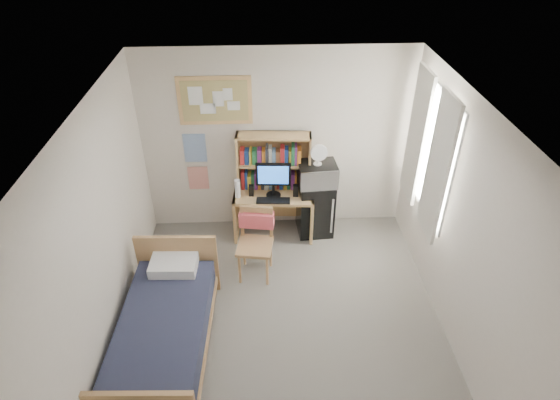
{
  "coord_description": "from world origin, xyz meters",
  "views": [
    {
      "loc": [
        -0.22,
        -3.56,
        4.18
      ],
      "look_at": [
        0.0,
        1.2,
        0.97
      ],
      "focal_mm": 30.0,
      "sensor_mm": 36.0,
      "label": 1
    }
  ],
  "objects_px": {
    "bulletin_board": "(215,101)",
    "bed": "(165,335)",
    "monitor": "(273,180)",
    "speaker_right": "(296,191)",
    "speaker_left": "(251,190)",
    "mini_fridge": "(315,207)",
    "microwave": "(317,174)",
    "desk": "(274,213)",
    "desk_chair": "(255,246)",
    "desk_fan": "(318,155)"
  },
  "relations": [
    {
      "from": "desk_fan",
      "to": "microwave",
      "type": "bearing_deg",
      "value": 0.0
    },
    {
      "from": "bulletin_board",
      "to": "bed",
      "type": "xyz_separation_m",
      "value": [
        -0.5,
        -2.3,
        -1.67
      ]
    },
    {
      "from": "speaker_left",
      "to": "microwave",
      "type": "distance_m",
      "value": 0.92
    },
    {
      "from": "desk",
      "to": "monitor",
      "type": "xyz_separation_m",
      "value": [
        -0.0,
        -0.06,
        0.59
      ]
    },
    {
      "from": "monitor",
      "to": "speaker_left",
      "type": "bearing_deg",
      "value": -180.0
    },
    {
      "from": "desk",
      "to": "desk_chair",
      "type": "distance_m",
      "value": 0.91
    },
    {
      "from": "desk_chair",
      "to": "speaker_left",
      "type": "xyz_separation_m",
      "value": [
        -0.04,
        0.82,
        0.29
      ]
    },
    {
      "from": "bulletin_board",
      "to": "desk_chair",
      "type": "bearing_deg",
      "value": -68.08
    },
    {
      "from": "desk",
      "to": "desk_chair",
      "type": "bearing_deg",
      "value": -103.46
    },
    {
      "from": "bed",
      "to": "monitor",
      "type": "bearing_deg",
      "value": 60.41
    },
    {
      "from": "desk_chair",
      "to": "bed",
      "type": "height_order",
      "value": "desk_chair"
    },
    {
      "from": "bulletin_board",
      "to": "speaker_left",
      "type": "height_order",
      "value": "bulletin_board"
    },
    {
      "from": "bulletin_board",
      "to": "monitor",
      "type": "height_order",
      "value": "bulletin_board"
    },
    {
      "from": "desk",
      "to": "bed",
      "type": "distance_m",
      "value": 2.36
    },
    {
      "from": "microwave",
      "to": "desk_chair",
      "type": "bearing_deg",
      "value": -138.26
    },
    {
      "from": "bed",
      "to": "desk_fan",
      "type": "relative_size",
      "value": 6.61
    },
    {
      "from": "mini_fridge",
      "to": "speaker_right",
      "type": "xyz_separation_m",
      "value": [
        -0.29,
        -0.12,
        0.36
      ]
    },
    {
      "from": "bed",
      "to": "speaker_left",
      "type": "height_order",
      "value": "speaker_left"
    },
    {
      "from": "desk",
      "to": "desk_fan",
      "type": "xyz_separation_m",
      "value": [
        0.59,
        0.02,
        0.91
      ]
    },
    {
      "from": "bed",
      "to": "bulletin_board",
      "type": "bearing_deg",
      "value": 80.09
    },
    {
      "from": "bulletin_board",
      "to": "microwave",
      "type": "distance_m",
      "value": 1.65
    },
    {
      "from": "bed",
      "to": "speaker_right",
      "type": "relative_size",
      "value": 10.89
    },
    {
      "from": "desk_fan",
      "to": "bed",
      "type": "bearing_deg",
      "value": -135.64
    },
    {
      "from": "monitor",
      "to": "microwave",
      "type": "relative_size",
      "value": 0.97
    },
    {
      "from": "bed",
      "to": "desk_fan",
      "type": "bearing_deg",
      "value": 50.69
    },
    {
      "from": "bulletin_board",
      "to": "desk_chair",
      "type": "xyz_separation_m",
      "value": [
        0.46,
        -1.14,
        -1.45
      ]
    },
    {
      "from": "desk",
      "to": "microwave",
      "type": "bearing_deg",
      "value": 5.75
    },
    {
      "from": "bulletin_board",
      "to": "bed",
      "type": "distance_m",
      "value": 2.89
    },
    {
      "from": "speaker_left",
      "to": "desk",
      "type": "bearing_deg",
      "value": 11.31
    },
    {
      "from": "mini_fridge",
      "to": "microwave",
      "type": "relative_size",
      "value": 1.6
    },
    {
      "from": "desk",
      "to": "desk_chair",
      "type": "height_order",
      "value": "desk_chair"
    },
    {
      "from": "desk",
      "to": "monitor",
      "type": "distance_m",
      "value": 0.59
    },
    {
      "from": "desk_chair",
      "to": "desk_fan",
      "type": "height_order",
      "value": "desk_fan"
    },
    {
      "from": "monitor",
      "to": "microwave",
      "type": "distance_m",
      "value": 0.6
    },
    {
      "from": "bulletin_board",
      "to": "desk_chair",
      "type": "distance_m",
      "value": 1.9
    },
    {
      "from": "bulletin_board",
      "to": "mini_fridge",
      "type": "relative_size",
      "value": 1.15
    },
    {
      "from": "bulletin_board",
      "to": "bed",
      "type": "relative_size",
      "value": 0.51
    },
    {
      "from": "desk",
      "to": "desk_chair",
      "type": "relative_size",
      "value": 1.16
    },
    {
      "from": "mini_fridge",
      "to": "bed",
      "type": "xyz_separation_m",
      "value": [
        -1.81,
        -2.06,
        -0.16
      ]
    },
    {
      "from": "monitor",
      "to": "speaker_right",
      "type": "height_order",
      "value": "monitor"
    },
    {
      "from": "speaker_left",
      "to": "speaker_right",
      "type": "height_order",
      "value": "speaker_right"
    },
    {
      "from": "desk",
      "to": "mini_fridge",
      "type": "distance_m",
      "value": 0.59
    },
    {
      "from": "microwave",
      "to": "monitor",
      "type": "bearing_deg",
      "value": -176.31
    },
    {
      "from": "mini_fridge",
      "to": "speaker_right",
      "type": "bearing_deg",
      "value": -161.67
    },
    {
      "from": "bed",
      "to": "speaker_left",
      "type": "bearing_deg",
      "value": 67.36
    },
    {
      "from": "speaker_left",
      "to": "speaker_right",
      "type": "distance_m",
      "value": 0.6
    },
    {
      "from": "desk_chair",
      "to": "microwave",
      "type": "xyz_separation_m",
      "value": [
        0.85,
        0.88,
        0.49
      ]
    },
    {
      "from": "speaker_left",
      "to": "bulletin_board",
      "type": "bearing_deg",
      "value": 146.3
    },
    {
      "from": "speaker_right",
      "to": "desk",
      "type": "bearing_deg",
      "value": 168.69
    },
    {
      "from": "desk",
      "to": "speaker_left",
      "type": "height_order",
      "value": "speaker_left"
    }
  ]
}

